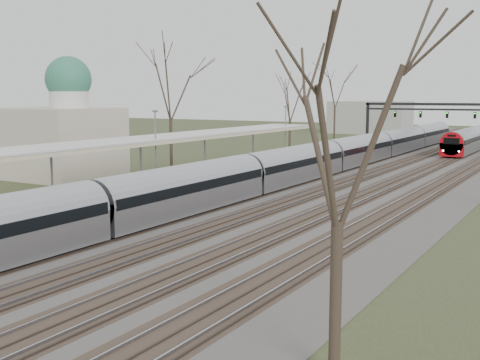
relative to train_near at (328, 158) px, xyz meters
The scene contains 8 objects.
track_bed 4.11m from the train_near, 44.26° to the left, with size 24.00×160.00×0.22m.
platform 16.22m from the train_near, 113.86° to the right, with size 3.50×69.00×1.00m, color #9E9B93.
canopy 20.55m from the train_near, 108.73° to the right, with size 4.10×50.00×3.11m.
dome_building 24.06m from the train_near, 143.33° to the right, with size 10.00×8.00×10.30m.
signal_gantry 32.98m from the train_near, 85.12° to the left, with size 21.00×0.59×6.08m.
tree_west_far 16.48m from the train_near, 163.46° to the right, with size 5.50×5.50×11.33m.
tree_east_near 40.72m from the train_near, 67.44° to the right, with size 4.50×4.50×9.27m.
train_near is the anchor object (origin of this frame).
Camera 1 is at (18.20, 1.62, 7.04)m, focal length 45.00 mm.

